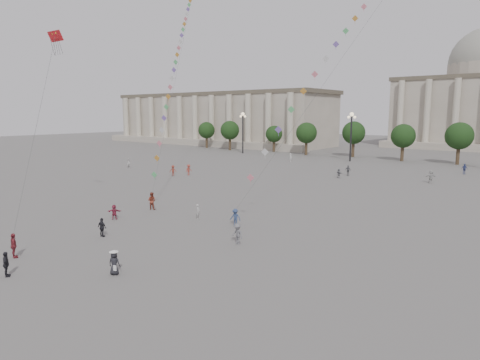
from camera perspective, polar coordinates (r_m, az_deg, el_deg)
The scene contains 24 objects.
ground at distance 32.10m, azimuth -14.35°, elevation -10.57°, with size 360.00×360.00×0.00m, color #595654.
hall_west at distance 149.66m, azimuth -3.01°, elevation 8.15°, with size 84.00×26.22×17.20m.
tree_row at distance 99.17m, azimuth 24.45°, elevation 5.18°, with size 137.12×5.12×8.00m.
lamp_post_far_west at distance 112.10m, azimuth 0.38°, elevation 7.33°, with size 2.00×0.90×10.65m.
lamp_post_mid_west at distance 96.45m, azimuth 14.62°, elevation 6.77°, with size 2.00×0.90×10.65m.
person_crowd_0 at distance 83.71m, azimuth 27.73°, elevation 1.32°, with size 1.08×0.45×1.84m, color #37447D.
person_crowd_1 at distance 85.82m, azimuth -14.59°, elevation 2.19°, with size 0.84×0.65×1.73m, color silver.
person_crowd_2 at distance 73.21m, azimuth -8.92°, elevation 1.26°, with size 1.15×0.66×1.78m, color maroon.
person_crowd_4 at distance 71.02m, azimuth 24.07°, elevation 0.38°, with size 1.73×0.55×1.87m, color #B0AFAB.
person_crowd_6 at distance 34.93m, azimuth -0.36°, elevation -7.20°, with size 1.11×0.64×1.71m, color slate.
person_crowd_10 at distance 93.39m, azimuth 6.77°, elevation 2.98°, with size 0.67×0.44×1.83m, color silver.
person_crowd_12 at distance 71.68m, azimuth 13.05°, elevation 0.88°, with size 1.43×0.45×1.54m, color slate.
person_crowd_13 at distance 43.20m, azimuth -5.63°, elevation -4.22°, with size 0.55×0.36×1.52m, color #AEAEAA.
person_crowd_16 at distance 74.70m, azimuth 14.19°, elevation 1.25°, with size 1.05×0.44×1.79m, color #5A5A5E.
person_crowd_17 at distance 73.40m, azimuth -6.86°, elevation 1.35°, with size 1.19×0.69×1.85m, color #9E372B.
tourist_0 at distance 35.82m, azimuth -27.94°, elevation -7.74°, with size 1.09×0.45×1.85m, color maroon.
tourist_1 at distance 32.12m, azimuth -28.73°, elevation -9.83°, with size 0.98×0.41×1.68m, color black.
tourist_2 at distance 44.64m, azimuth -16.42°, elevation -4.12°, with size 1.40×0.44×1.51m, color maroon.
tourist_4 at distance 38.79m, azimuth -17.91°, elevation -6.04°, with size 0.97×0.40×1.65m, color black.
kite_flyer_0 at distance 48.14m, azimuth -11.69°, elevation -2.74°, with size 0.94×0.73×1.93m, color brown.
kite_flyer_1 at distance 40.33m, azimuth -0.63°, elevation -5.01°, with size 1.08×0.62×1.67m, color navy.
hat_person at distance 29.80m, azimuth -16.42°, elevation -10.48°, with size 0.92×0.79×1.69m.
dragon_kite at distance 50.28m, azimuth -23.37°, elevation 16.24°, with size 7.11×5.75×23.35m.
kite_train_west at distance 71.21m, azimuth -7.97°, elevation 17.36°, with size 27.80×35.01×57.74m.
Camera 1 is at (24.38, -17.99, 10.59)m, focal length 32.00 mm.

